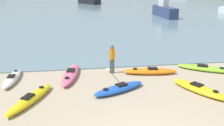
# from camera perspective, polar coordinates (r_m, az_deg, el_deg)

# --- Properties ---
(bay_water) EXTENTS (160.00, 70.00, 0.06)m
(bay_water) POSITION_cam_1_polar(r_m,az_deg,el_deg) (50.30, -5.83, 12.17)
(bay_water) COLOR slate
(bay_water) RESTS_ON ground_plane
(kayak_on_sand_0) EXTENTS (2.17, 3.05, 0.39)m
(kayak_on_sand_0) POSITION_cam_1_polar(r_m,az_deg,el_deg) (13.38, 18.44, -5.37)
(kayak_on_sand_0) COLOR yellow
(kayak_on_sand_0) RESTS_ON ground_plane
(kayak_on_sand_2) EXTENTS (2.87, 1.91, 0.37)m
(kayak_on_sand_2) POSITION_cam_1_polar(r_m,az_deg,el_deg) (12.79, 1.55, -5.55)
(kayak_on_sand_2) COLOR blue
(kayak_on_sand_2) RESTS_ON ground_plane
(kayak_on_sand_4) EXTENTS (1.34, 3.48, 0.39)m
(kayak_on_sand_4) POSITION_cam_1_polar(r_m,az_deg,el_deg) (14.71, -9.06, -2.47)
(kayak_on_sand_4) COLOR #E5668C
(kayak_on_sand_4) RESTS_ON ground_plane
(kayak_on_sand_5) EXTENTS (0.80, 2.77, 0.37)m
(kayak_on_sand_5) POSITION_cam_1_polar(r_m,az_deg,el_deg) (14.99, -20.89, -3.13)
(kayak_on_sand_5) COLOR white
(kayak_on_sand_5) RESTS_ON ground_plane
(kayak_on_sand_6) EXTENTS (3.22, 2.37, 0.33)m
(kayak_on_sand_6) POSITION_cam_1_polar(r_m,az_deg,el_deg) (16.55, 19.62, -1.08)
(kayak_on_sand_6) COLOR #8CCC2D
(kayak_on_sand_6) RESTS_ON ground_plane
(kayak_on_sand_7) EXTENTS (3.15, 1.11, 0.37)m
(kayak_on_sand_7) POSITION_cam_1_polar(r_m,az_deg,el_deg) (15.19, 8.23, -1.78)
(kayak_on_sand_7) COLOR orange
(kayak_on_sand_7) RESTS_ON ground_plane
(kayak_on_sand_8) EXTENTS (2.03, 3.32, 0.39)m
(kayak_on_sand_8) POSITION_cam_1_polar(r_m,az_deg,el_deg) (12.30, -17.35, -7.42)
(kayak_on_sand_8) COLOR yellow
(kayak_on_sand_8) RESTS_ON ground_plane
(person_near_waterline) EXTENTS (0.34, 0.27, 1.67)m
(person_near_waterline) POSITION_cam_1_polar(r_m,az_deg,el_deg) (14.93, 0.00, 1.26)
(person_near_waterline) COLOR #4C4C4C
(person_near_waterline) RESTS_ON ground_plane
(moored_boat_2) EXTENTS (1.83, 5.78, 2.34)m
(moored_boat_2) POSITION_cam_1_polar(r_m,az_deg,el_deg) (37.31, 11.36, 11.10)
(moored_boat_2) COLOR navy
(moored_boat_2) RESTS_ON bay_water
(moored_boat_3) EXTENTS (4.54, 5.08, 1.24)m
(moored_boat_3) POSITION_cam_1_polar(r_m,az_deg,el_deg) (54.90, -4.99, 13.38)
(moored_boat_3) COLOR black
(moored_boat_3) RESTS_ON bay_water
(loose_paddle) EXTENTS (0.56, 2.78, 0.03)m
(loose_paddle) POSITION_cam_1_polar(r_m,az_deg,el_deg) (14.73, 0.47, -2.86)
(loose_paddle) COLOR black
(loose_paddle) RESTS_ON ground_plane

